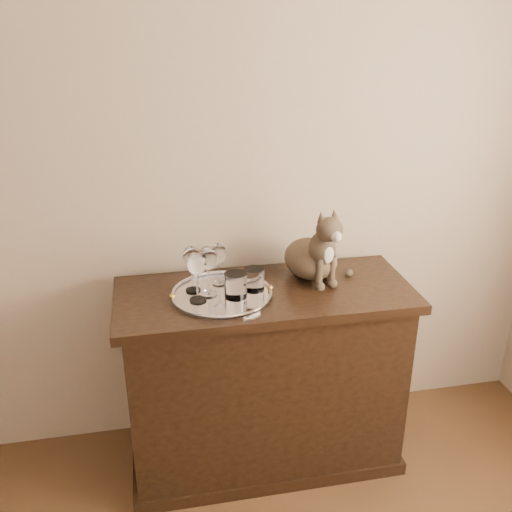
{
  "coord_description": "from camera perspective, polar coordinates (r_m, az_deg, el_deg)",
  "views": [
    {
      "loc": [
        0.17,
        -0.06,
        1.89
      ],
      "look_at": [
        0.57,
        1.95,
        1.0
      ],
      "focal_mm": 40.0,
      "sensor_mm": 36.0,
      "label": 1
    }
  ],
  "objects": [
    {
      "name": "wine_glass_c",
      "position": [
        2.17,
        -5.91,
        -1.97
      ],
      "size": [
        0.08,
        0.08,
        0.21
      ],
      "primitive_type": null,
      "color": "silver",
      "rests_on": "tray"
    },
    {
      "name": "sideboard",
      "position": [
        2.52,
        0.83,
        -12.14
      ],
      "size": [
        1.2,
        0.5,
        0.85
      ],
      "primitive_type": null,
      "color": "black",
      "rests_on": "ground"
    },
    {
      "name": "wine_glass_d",
      "position": [
        2.21,
        -4.81,
        -1.49
      ],
      "size": [
        0.08,
        0.08,
        0.2
      ],
      "primitive_type": null,
      "color": "silver",
      "rests_on": "tray"
    },
    {
      "name": "tray",
      "position": [
        2.25,
        -3.41,
        -3.93
      ],
      "size": [
        0.4,
        0.4,
        0.01
      ],
      "primitive_type": "cylinder",
      "color": "silver",
      "rests_on": "sideboard"
    },
    {
      "name": "tumbler_c",
      "position": [
        2.26,
        -0.18,
        -2.35
      ],
      "size": [
        0.08,
        0.08,
        0.09
      ],
      "primitive_type": "cylinder",
      "color": "silver",
      "rests_on": "tray"
    },
    {
      "name": "wine_glass_b",
      "position": [
        2.3,
        -3.77,
        -0.78
      ],
      "size": [
        0.07,
        0.07,
        0.18
      ],
      "primitive_type": null,
      "color": "white",
      "rests_on": "tray"
    },
    {
      "name": "cat",
      "position": [
        2.36,
        5.55,
        1.56
      ],
      "size": [
        0.4,
        0.38,
        0.33
      ],
      "primitive_type": null,
      "rotation": [
        0.0,
        0.0,
        0.28
      ],
      "color": "#4C3E2D",
      "rests_on": "sideboard"
    },
    {
      "name": "wine_glass_a",
      "position": [
        2.25,
        -6.4,
        -1.29
      ],
      "size": [
        0.07,
        0.07,
        0.19
      ],
      "primitive_type": null,
      "color": "white",
      "rests_on": "tray"
    },
    {
      "name": "wall_back",
      "position": [
        2.38,
        -15.16,
        9.55
      ],
      "size": [
        4.0,
        0.1,
        2.7
      ],
      "primitive_type": "cube",
      "color": "#C5AC93",
      "rests_on": "ground"
    },
    {
      "name": "tumbler_a",
      "position": [
        2.21,
        -2.04,
        -2.94
      ],
      "size": [
        0.09,
        0.09,
        0.1
      ],
      "primitive_type": "cylinder",
      "color": "silver",
      "rests_on": "tray"
    }
  ]
}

